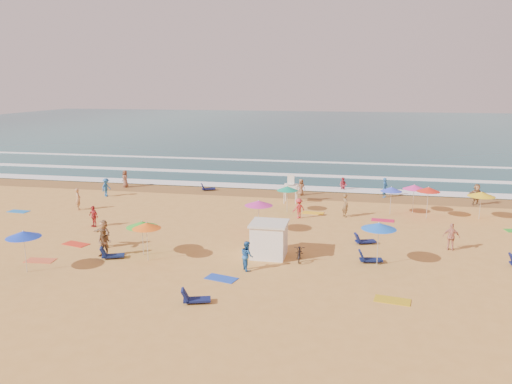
# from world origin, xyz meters

# --- Properties ---
(ground) EXTENTS (220.00, 220.00, 0.00)m
(ground) POSITION_xyz_m (0.00, 0.00, 0.00)
(ground) COLOR gold
(ground) RESTS_ON ground
(ocean) EXTENTS (220.00, 140.00, 0.18)m
(ocean) POSITION_xyz_m (0.00, 84.00, 0.00)
(ocean) COLOR #0C4756
(ocean) RESTS_ON ground
(wet_sand) EXTENTS (220.00, 220.00, 0.00)m
(wet_sand) POSITION_xyz_m (0.00, 12.50, 0.01)
(wet_sand) COLOR olive
(wet_sand) RESTS_ON ground
(surf_foam) EXTENTS (200.00, 18.70, 0.05)m
(surf_foam) POSITION_xyz_m (0.00, 21.32, 0.10)
(surf_foam) COLOR white
(surf_foam) RESTS_ON ground
(cabana) EXTENTS (2.00, 2.00, 2.00)m
(cabana) POSITION_xyz_m (2.29, -5.00, 1.00)
(cabana) COLOR white
(cabana) RESTS_ON ground
(cabana_roof) EXTENTS (2.20, 2.20, 0.12)m
(cabana_roof) POSITION_xyz_m (2.29, -5.00, 2.06)
(cabana_roof) COLOR silver
(cabana_roof) RESTS_ON cabana
(bicycle) EXTENTS (0.79, 1.88, 0.96)m
(bicycle) POSITION_xyz_m (4.19, -5.30, 0.48)
(bicycle) COLOR black
(bicycle) RESTS_ON ground
(lifeguard_stand) EXTENTS (1.20, 1.20, 2.10)m
(lifeguard_stand) POSITION_xyz_m (1.74, 9.08, 1.05)
(lifeguard_stand) COLOR white
(lifeguard_stand) RESTS_ON ground
(beach_umbrellas) EXTENTS (57.34, 25.32, 0.75)m
(beach_umbrellas) POSITION_xyz_m (1.83, -0.17, 2.15)
(beach_umbrellas) COLOR red
(beach_umbrellas) RESTS_ON ground
(loungers) EXTENTS (51.64, 25.68, 0.34)m
(loungers) POSITION_xyz_m (2.10, -3.31, 0.17)
(loungers) COLOR navy
(loungers) RESTS_ON ground
(towels) EXTENTS (45.68, 19.52, 0.03)m
(towels) POSITION_xyz_m (0.75, -2.07, 0.01)
(towels) COLOR red
(towels) RESTS_ON ground
(beachgoers) EXTENTS (52.07, 24.48, 2.12)m
(beachgoers) POSITION_xyz_m (0.30, 4.37, 0.83)
(beachgoers) COLOR tan
(beachgoers) RESTS_ON ground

